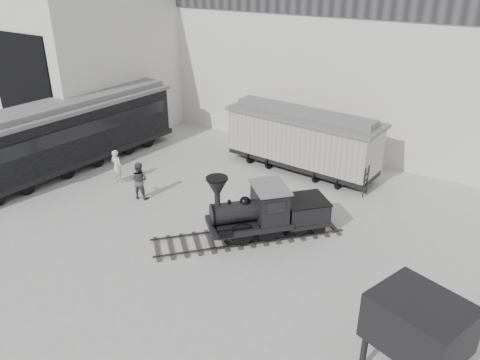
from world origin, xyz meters
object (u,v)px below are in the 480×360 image
Objects in this scene: passenger_coach at (75,132)px; visitor_a at (117,166)px; boxcar at (302,139)px; visitor_b at (139,181)px; locomotive at (263,213)px; coal_hopper at (418,329)px.

passenger_coach reaches higher than visitor_a.
boxcar is 12.77m from passenger_coach.
visitor_b is at bearing 160.29° from visitor_a.
locomotive is 2.48× the size of coal_hopper.
passenger_coach is at bearing -141.16° from locomotive.
visitor_b is (5.89, -1.05, -1.06)m from passenger_coach.
coal_hopper is at bearing 147.57° from visitor_b.
locomotive is at bearing -0.00° from passenger_coach.
visitor_b is at bearing -120.35° from boxcar.
passenger_coach reaches higher than boxcar.
visitor_b is at bearing -135.18° from locomotive.
boxcar is (-1.80, 7.19, 0.80)m from locomotive.
visitor_b is at bearing -6.92° from passenger_coach.
locomotive is 6.92m from visitor_b.
visitor_a is (3.63, -0.40, -1.09)m from passenger_coach.
coal_hopper reaches higher than visitor_a.
boxcar is 9.15m from visitor_b.
passenger_coach is at bearing -145.68° from boxcar.
passenger_coach is 20.77m from coal_hopper.
visitor_b reaches higher than visitor_a.
coal_hopper is (7.38, -4.19, 0.67)m from locomotive.
passenger_coach reaches higher than coal_hopper.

